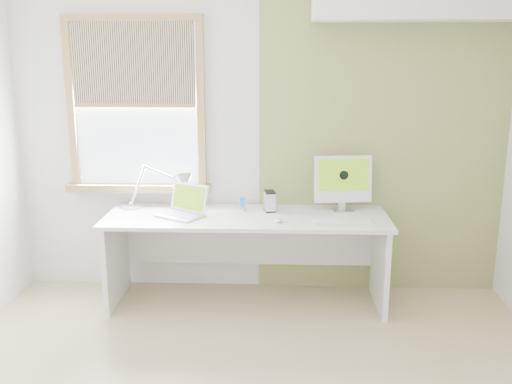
{
  "coord_description": "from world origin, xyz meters",
  "views": [
    {
      "loc": [
        0.15,
        -2.82,
        1.95
      ],
      "look_at": [
        0.0,
        1.05,
        1.0
      ],
      "focal_mm": 39.48,
      "sensor_mm": 36.0,
      "label": 1
    }
  ],
  "objects_px": {
    "desk": "(247,237)",
    "imac": "(343,180)",
    "external_drive": "(270,201)",
    "desk_lamp": "(173,186)",
    "laptop": "(184,208)"
  },
  "relations": [
    {
      "from": "desk",
      "to": "imac",
      "type": "bearing_deg",
      "value": 8.41
    },
    {
      "from": "desk",
      "to": "external_drive",
      "type": "bearing_deg",
      "value": 23.71
    },
    {
      "from": "imac",
      "to": "desk_lamp",
      "type": "bearing_deg",
      "value": -179.74
    },
    {
      "from": "desk",
      "to": "laptop",
      "type": "bearing_deg",
      "value": -172.25
    },
    {
      "from": "external_drive",
      "to": "imac",
      "type": "xyz_separation_m",
      "value": [
        0.58,
        0.03,
        0.17
      ]
    },
    {
      "from": "imac",
      "to": "external_drive",
      "type": "bearing_deg",
      "value": -176.64
    },
    {
      "from": "laptop",
      "to": "desk_lamp",
      "type": "bearing_deg",
      "value": 122.26
    },
    {
      "from": "desk",
      "to": "imac",
      "type": "xyz_separation_m",
      "value": [
        0.76,
        0.11,
        0.44
      ]
    },
    {
      "from": "desk",
      "to": "external_drive",
      "type": "xyz_separation_m",
      "value": [
        0.18,
        0.08,
        0.28
      ]
    },
    {
      "from": "laptop",
      "to": "external_drive",
      "type": "distance_m",
      "value": 0.68
    },
    {
      "from": "external_drive",
      "to": "imac",
      "type": "distance_m",
      "value": 0.6
    },
    {
      "from": "laptop",
      "to": "imac",
      "type": "bearing_deg",
      "value": 8.15
    },
    {
      "from": "external_drive",
      "to": "laptop",
      "type": "bearing_deg",
      "value": -167.78
    },
    {
      "from": "desk_lamp",
      "to": "external_drive",
      "type": "relative_size",
      "value": 3.9
    },
    {
      "from": "desk_lamp",
      "to": "external_drive",
      "type": "height_order",
      "value": "desk_lamp"
    }
  ]
}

